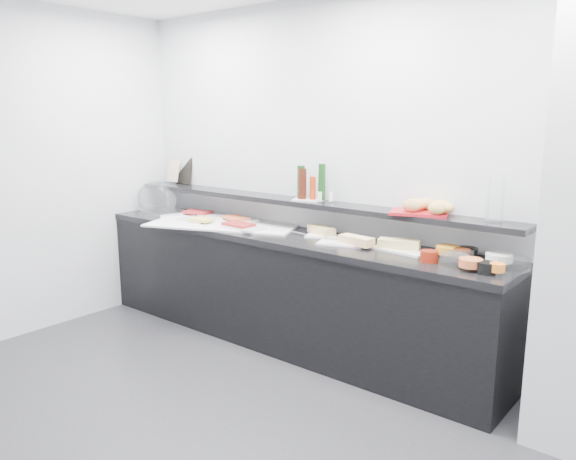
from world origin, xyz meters
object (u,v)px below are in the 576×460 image
Objects in this scene: bread_tray at (419,212)px; carafe at (496,199)px; condiment_tray at (308,200)px; sandwich_plate_mid at (341,244)px; cloche_base at (165,212)px; framed_print at (184,170)px.

carafe reaches higher than bread_tray.
sandwich_plate_mid is at bearing -44.34° from condiment_tray.
sandwich_plate_mid is 0.59m from bread_tray.
carafe is at bearing 17.81° from cloche_base.
sandwich_plate_mid is 1.42× the size of condiment_tray.
carafe is at bearing -18.61° from condiment_tray.
condiment_tray is (1.52, 0.21, 0.24)m from cloche_base.
bread_tray is at bearing 7.69° from framed_print.
carafe is at bearing -18.95° from bread_tray.
carafe reaches higher than framed_print.
framed_print reaches higher than bread_tray.
cloche_base is 1.20× the size of bread_tray.
cloche_base is 1.35× the size of sandwich_plate_mid.
framed_print is at bearing 152.42° from sandwich_plate_mid.
cloche_base is 1.73× the size of framed_print.
carafe is (0.51, 0.00, 0.14)m from bread_tray.
framed_print reaches higher than sandwich_plate_mid.
cloche_base is 1.93× the size of condiment_tray.
bread_tray is (2.47, 0.20, 0.24)m from cloche_base.
cloche_base is 3.01m from carafe.
sandwich_plate_mid is 0.57m from condiment_tray.
bread_tray is at bearing -179.70° from carafe.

